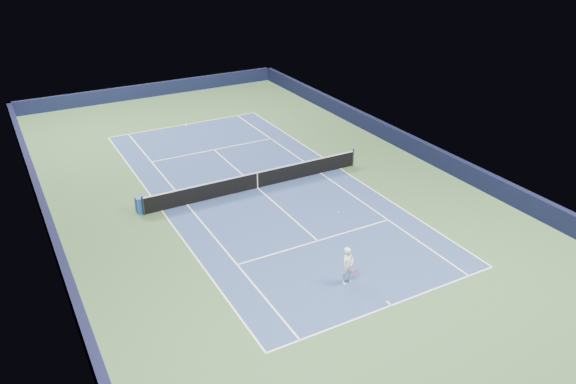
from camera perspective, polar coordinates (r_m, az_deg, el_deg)
ground at (r=31.24m, az=-3.11°, el=0.40°), size 40.00×40.00×0.00m
wall_far at (r=48.57m, az=-13.62°, el=10.06°), size 22.00×0.35×1.10m
wall_right at (r=36.59m, az=12.33°, el=4.78°), size 0.35×40.00×1.10m
wall_left at (r=28.60m, az=-23.04°, el=-3.26°), size 0.35×40.00×1.10m
court_surface at (r=31.24m, az=-3.11°, el=0.41°), size 10.97×23.77×0.01m
baseline_far at (r=41.47m, az=-10.39°, el=6.77°), size 10.97×0.08×0.00m
baseline_near at (r=22.69m, az=10.45°, el=-11.26°), size 10.97×0.08×0.00m
sideline_doubles_right at (r=33.73m, az=5.29°, el=2.40°), size 0.08×23.77×0.00m
sideline_doubles_left at (r=29.57m, az=-12.71°, el=-1.85°), size 0.08×23.77×0.00m
sideline_singles_right at (r=33.04m, az=3.31°, el=1.94°), size 0.08×23.77×0.00m
sideline_singles_left at (r=29.90m, az=-10.21°, el=-1.26°), size 0.08×23.77×0.00m
service_line_far at (r=36.62m, az=-7.53°, el=4.29°), size 8.23×0.08×0.00m
service_line_near at (r=26.31m, az=3.04°, el=-4.97°), size 8.23×0.08×0.00m
center_service_line at (r=31.24m, az=-3.11°, el=0.42°), size 0.08×12.80×0.00m
center_mark_far at (r=41.33m, az=-10.33°, el=6.71°), size 0.08×0.30×0.00m
center_mark_near at (r=22.78m, az=10.22°, el=-11.07°), size 0.08×0.30×0.00m
tennis_net at (r=31.02m, az=-3.13°, el=1.24°), size 12.90×0.10×1.07m
sponsor_cube at (r=29.50m, az=-14.68°, el=-1.24°), size 0.57×0.49×0.85m
tennis_player at (r=23.20m, az=6.10°, el=-7.45°), size 0.81×1.30×2.83m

